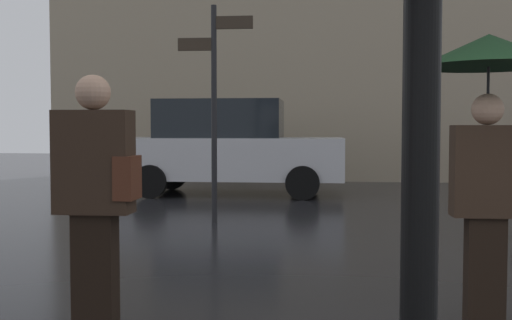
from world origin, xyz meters
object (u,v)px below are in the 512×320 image
object	(u,v)px
pedestrian_with_umbrella	(488,99)
street_signpost	(214,92)
pedestrian_with_bag	(96,190)
parked_car_right	(228,147)

from	to	relation	value
pedestrian_with_umbrella	street_signpost	distance (m)	5.18
pedestrian_with_umbrella	street_signpost	world-z (taller)	street_signpost
pedestrian_with_bag	parked_car_right	xyz separation A→B (m)	(-0.45, 8.82, 0.02)
pedestrian_with_bag	street_signpost	distance (m)	5.01
pedestrian_with_umbrella	parked_car_right	xyz separation A→B (m)	(-3.01, 8.35, -0.58)
pedestrian_with_umbrella	pedestrian_with_bag	distance (m)	2.67
pedestrian_with_umbrella	parked_car_right	bearing A→B (deg)	43.11
pedestrian_with_umbrella	parked_car_right	distance (m)	8.89
pedestrian_with_umbrella	pedestrian_with_bag	world-z (taller)	pedestrian_with_umbrella
pedestrian_with_umbrella	street_signpost	size ratio (longest dim) A/B	0.64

